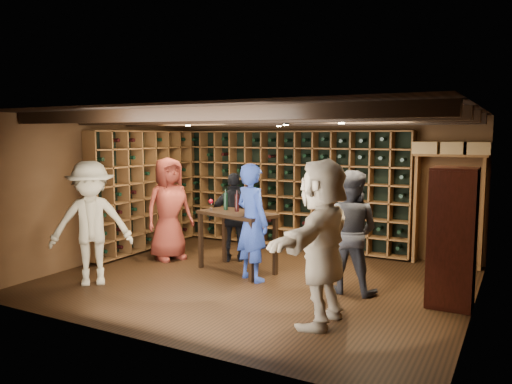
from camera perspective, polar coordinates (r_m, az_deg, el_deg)
The scene contains 13 objects.
ground at distance 7.62m, azimuth -0.06°, elevation -10.11°, with size 6.00×6.00×0.00m, color black.
room_shell at distance 7.35m, azimuth 0.13°, elevation 8.39°, with size 6.00×6.00×6.00m.
wine_rack_back at distance 9.67m, azimuth 3.76°, elevation 0.39°, with size 4.65×0.30×2.20m.
wine_rack_left at distance 9.66m, azimuth -12.62°, elevation 0.23°, with size 0.30×2.65×2.20m.
crate_shelf at distance 8.83m, azimuth 21.35°, elevation 2.10°, with size 1.20×0.32×2.07m.
display_cabinet at distance 6.80m, azimuth 21.47°, elevation -5.17°, with size 0.55×0.50×1.75m.
man_blue_shirt at distance 7.47m, azimuth -0.45°, elevation -3.48°, with size 0.64×0.42×1.76m, color navy.
man_grey_suit at distance 7.03m, azimuth 10.65°, elevation -4.48°, with size 0.83×0.65×1.71m, color black.
guest_red_floral at distance 8.87m, azimuth -9.92°, elevation -1.90°, with size 0.88×0.57×1.80m, color maroon.
guest_woman_black at distance 8.63m, azimuth -2.43°, elevation -2.90°, with size 0.90×0.38×1.54m, color black.
guest_khaki at distance 7.65m, azimuth -18.33°, elevation -3.42°, with size 1.17×0.67×1.81m, color #9B8D6B.
guest_beige at distance 5.78m, azimuth 7.54°, elevation -5.71°, with size 1.78×0.57×1.92m, color tan.
tasting_table at distance 7.96m, azimuth -2.22°, elevation -3.18°, with size 1.40×0.96×1.24m.
Camera 1 is at (3.46, -6.42, 2.18)m, focal length 35.00 mm.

